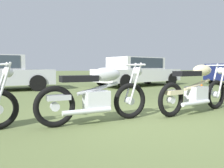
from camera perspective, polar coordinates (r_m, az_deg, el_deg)
ground_plane at (r=4.11m, az=9.58°, el=-8.87°), size 120.00×120.00×0.00m
motorcycle_silver at (r=3.73m, az=-3.94°, el=-2.71°), size 2.00×0.67×1.02m
motorcycle_cream at (r=4.88m, az=20.96°, el=-1.15°), size 2.08×0.85×1.02m
car_white at (r=11.27m, az=6.43°, el=3.58°), size 4.92×3.10×1.43m
traffic_cone at (r=7.40m, az=22.04°, el=-1.30°), size 0.25×0.25×0.55m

